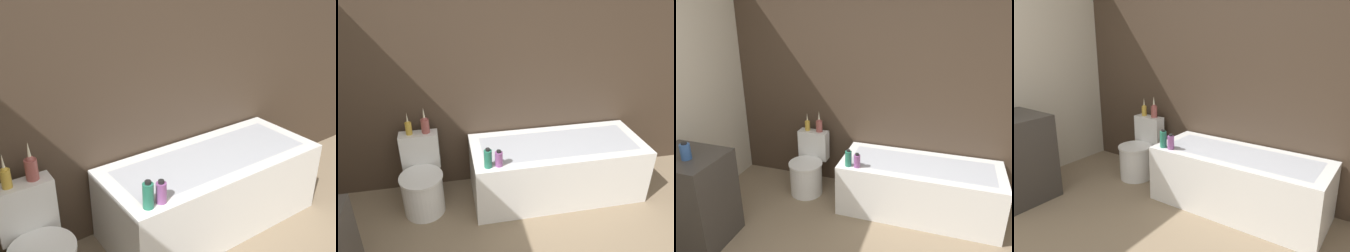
{
  "view_description": "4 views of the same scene",
  "coord_description": "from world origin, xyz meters",
  "views": [
    {
      "loc": [
        -1.07,
        -0.07,
        1.99
      ],
      "look_at": [
        0.16,
        1.7,
        1.02
      ],
      "focal_mm": 42.0,
      "sensor_mm": 36.0,
      "label": 1
    },
    {
      "loc": [
        -0.36,
        -0.72,
        2.21
      ],
      "look_at": [
        0.1,
        1.61,
        0.95
      ],
      "focal_mm": 35.0,
      "sensor_mm": 36.0,
      "label": 2
    },
    {
      "loc": [
        0.85,
        -1.32,
        2.21
      ],
      "look_at": [
        -0.12,
        1.64,
        1.0
      ],
      "focal_mm": 35.0,
      "sensor_mm": 36.0,
      "label": 3
    },
    {
      "loc": [
        1.9,
        -0.86,
        1.7
      ],
      "look_at": [
        0.14,
        1.65,
        0.82
      ],
      "focal_mm": 35.0,
      "sensor_mm": 36.0,
      "label": 4
    }
  ],
  "objects": [
    {
      "name": "bathtub",
      "position": [
        0.67,
        1.86,
        0.29
      ],
      "size": [
        1.69,
        0.7,
        0.58
      ],
      "color": "white",
      "rests_on": "ground"
    },
    {
      "name": "wall_back_tiled",
      "position": [
        0.0,
        2.26,
        1.3
      ],
      "size": [
        6.4,
        0.06,
        2.6
      ],
      "color": "#423326",
      "rests_on": "ground_plane"
    },
    {
      "name": "shampoo_bottle_tall",
      "position": [
        -0.06,
        1.6,
        0.66
      ],
      "size": [
        0.07,
        0.07,
        0.19
      ],
      "color": "#267259",
      "rests_on": "bathtub"
    },
    {
      "name": "vase_silver",
      "position": [
        -0.58,
        2.09,
        0.8
      ],
      "size": [
        0.08,
        0.08,
        0.26
      ],
      "color": "#994C47",
      "rests_on": "toilet"
    },
    {
      "name": "shampoo_bottle_short",
      "position": [
        0.04,
        1.6,
        0.65
      ],
      "size": [
        0.07,
        0.07,
        0.16
      ],
      "color": "#8C4C8C",
      "rests_on": "bathtub"
    },
    {
      "name": "vase_gold",
      "position": [
        -0.73,
        2.08,
        0.78
      ],
      "size": [
        0.06,
        0.06,
        0.22
      ],
      "color": "gold",
      "rests_on": "toilet"
    }
  ]
}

